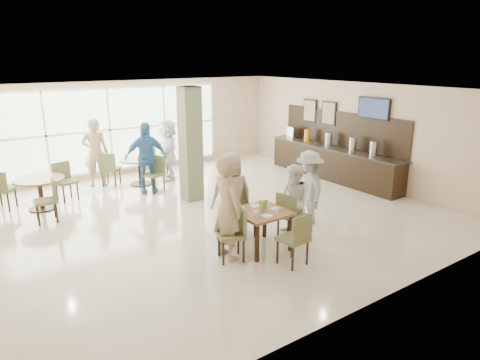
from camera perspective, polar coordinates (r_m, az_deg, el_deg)
ground at (r=9.72m, az=-5.04°, el=-4.81°), size 10.00×10.00×0.00m
room_shell at (r=9.26m, az=-5.30°, el=5.09°), size 10.00×10.00×10.00m
window_bank at (r=13.15m, az=-16.96°, el=6.40°), size 7.00×0.04×7.00m
column at (r=10.53m, az=-6.62°, el=4.72°), size 0.45×0.45×2.80m
main_table at (r=7.88m, az=2.86°, el=-4.78°), size 0.92×0.92×0.75m
round_table_left at (r=10.99m, az=-25.15°, el=-0.67°), size 1.12×1.12×0.75m
round_table_right at (r=12.23m, az=-13.24°, el=2.01°), size 1.09×1.09×0.75m
chairs_main_table at (r=7.96m, az=3.25°, el=-5.96°), size 2.07×2.00×0.95m
chairs_table_left at (r=10.98m, az=-25.27°, el=-1.26°), size 1.96×1.99×0.95m
chairs_table_right at (r=12.22m, az=-13.01°, el=1.55°), size 2.08×1.83×0.95m
tabletop_clutter at (r=7.79m, az=2.97°, el=-3.80°), size 0.73×0.74×0.21m
buffet_counter at (r=12.79m, az=12.26°, el=2.59°), size 0.64×4.70×1.95m
wall_tv at (r=11.99m, az=17.40°, el=9.11°), size 0.06×1.00×0.58m
framed_art_a at (r=13.07m, az=11.76°, el=8.70°), size 0.05×0.55×0.70m
framed_art_b at (r=13.62m, az=9.30°, el=9.12°), size 0.05×0.55×0.70m
teen_left at (r=7.45m, az=-1.74°, el=-3.70°), size 0.48×0.70×1.88m
teen_far at (r=8.45m, az=-1.14°, el=-1.93°), size 0.92×0.68×1.69m
teen_right at (r=8.46m, az=7.30°, el=-2.85°), size 0.63×0.77×1.46m
teen_standing at (r=9.17m, az=9.16°, el=-1.02°), size 0.93×1.17×1.59m
adult_a at (r=11.41m, az=-12.42°, el=2.91°), size 1.20×0.83×1.86m
adult_b at (r=12.57m, az=-9.55°, el=4.01°), size 1.28×1.76×1.75m
adult_standing at (r=12.31m, az=-18.72°, el=3.47°), size 0.81×0.67×1.89m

